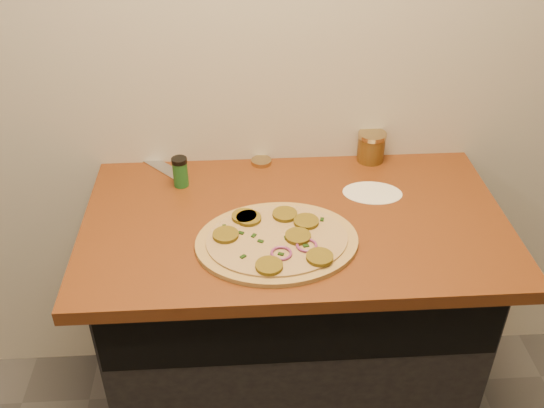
{
  "coord_description": "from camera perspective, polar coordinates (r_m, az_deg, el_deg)",
  "views": [
    {
      "loc": [
        -0.15,
        0.03,
        1.91
      ],
      "look_at": [
        -0.07,
        1.41,
        0.95
      ],
      "focal_mm": 40.0,
      "sensor_mm": 36.0,
      "label": 1
    }
  ],
  "objects": [
    {
      "name": "cabinet",
      "position": [
        2.05,
        1.8,
        -11.38
      ],
      "size": [
        1.1,
        0.6,
        0.86
      ],
      "primitive_type": "cube",
      "color": "black",
      "rests_on": "ground"
    },
    {
      "name": "countertop",
      "position": [
        1.73,
        2.15,
        -1.72
      ],
      "size": [
        1.2,
        0.7,
        0.04
      ],
      "primitive_type": "cube",
      "color": "brown",
      "rests_on": "cabinet"
    },
    {
      "name": "pizza",
      "position": [
        1.62,
        0.47,
        -3.42
      ],
      "size": [
        0.46,
        0.46,
        0.03
      ],
      "color": "tan",
      "rests_on": "countertop"
    },
    {
      "name": "chefs_knife",
      "position": [
        2.04,
        -11.94,
        4.46
      ],
      "size": [
        0.26,
        0.27,
        0.02
      ],
      "color": "#B7BAC1",
      "rests_on": "countertop"
    },
    {
      "name": "mason_jar_lid",
      "position": [
        1.96,
        -1.01,
        4.02
      ],
      "size": [
        0.09,
        0.09,
        0.01
      ],
      "primitive_type": "cylinder",
      "rotation": [
        0.0,
        0.0,
        0.39
      ],
      "color": "tan",
      "rests_on": "countertop"
    },
    {
      "name": "salsa_jar",
      "position": [
        1.99,
        9.32,
        5.35
      ],
      "size": [
        0.09,
        0.09,
        0.1
      ],
      "color": "maroon",
      "rests_on": "countertop"
    },
    {
      "name": "spice_shaker",
      "position": [
        1.85,
        -8.63,
        3.02
      ],
      "size": [
        0.05,
        0.05,
        0.09
      ],
      "color": "#206629",
      "rests_on": "countertop"
    },
    {
      "name": "flour_spill",
      "position": [
        1.84,
        9.43,
        1.04
      ],
      "size": [
        0.2,
        0.2,
        0.0
      ],
      "primitive_type": "cylinder",
      "rotation": [
        0.0,
        0.0,
        -0.14
      ],
      "color": "white",
      "rests_on": "countertop"
    }
  ]
}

